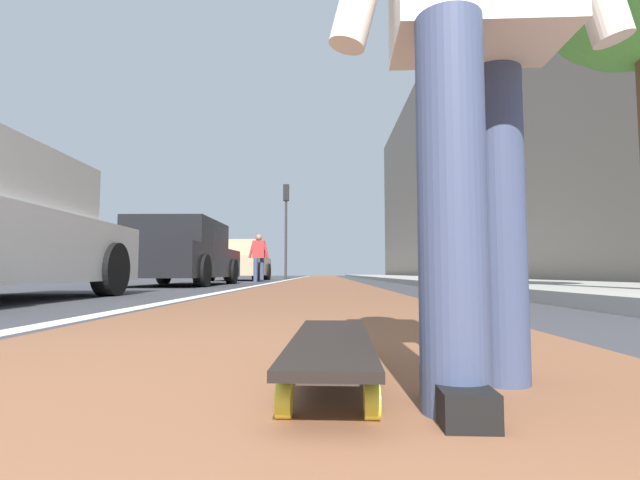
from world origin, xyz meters
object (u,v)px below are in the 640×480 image
Objects in this scene: parked_car_mid at (180,254)px; skater_person at (475,0)px; traffic_light at (286,214)px; skateboard at (331,345)px; pedestrian_distant at (259,255)px; parked_car_far at (241,262)px.

skater_person is at bearing -158.53° from parked_car_mid.
skateboard is at bearing -174.74° from traffic_light.
parked_car_mid is at bearing 172.92° from traffic_light.
traffic_light is at bearing 6.16° from skater_person.
skater_person is at bearing -169.54° from pedestrian_distant.
parked_car_mid reaches higher than skateboard.
skateboard is 16.50m from parked_car_far.
parked_car_mid is at bearing 178.95° from parked_car_far.
skater_person is 13.60m from pedestrian_distant.
traffic_light is at bearing -7.08° from parked_car_mid.
skater_person is 16.71m from parked_car_far.
skater_person reaches higher than skateboard.
pedestrian_distant is at bearing 178.54° from traffic_light.
parked_car_mid is 4.12m from pedestrian_distant.
parked_car_mid is at bearing 162.37° from pedestrian_distant.
parked_car_far is at bearing 12.41° from skater_person.
pedestrian_distant is (-2.95, -1.12, 0.14)m from parked_car_far.
skater_person is at bearing -113.31° from skateboard.
skater_person is 0.37× the size of parked_car_mid.
pedestrian_distant is (3.93, -1.25, 0.15)m from parked_car_mid.
traffic_light reaches higher than parked_car_mid.
skater_person is 0.40× the size of parked_car_far.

